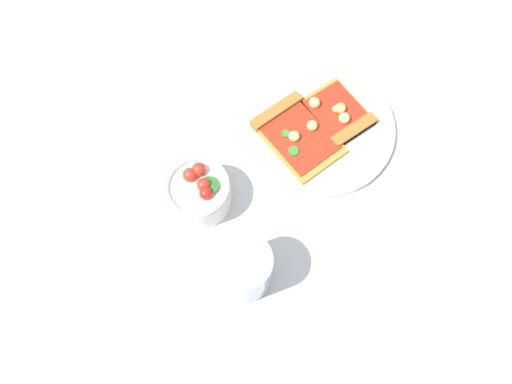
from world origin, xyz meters
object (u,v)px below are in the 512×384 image
at_px(pizza_slice_near, 339,115).
at_px(salad_bowl, 199,192).
at_px(pizza_slice_far, 295,132).
at_px(plate, 318,127).
at_px(soda_glass, 244,269).

distance_m(pizza_slice_near, salad_bowl, 0.28).
xyz_separation_m(pizza_slice_far, salad_bowl, (-0.20, -0.00, 0.01)).
height_order(plate, salad_bowl, salad_bowl).
height_order(pizza_slice_near, salad_bowl, salad_bowl).
height_order(salad_bowl, soda_glass, soda_glass).
bearing_deg(pizza_slice_far, plate, -11.58).
xyz_separation_m(plate, pizza_slice_far, (-0.05, 0.01, 0.01)).
relative_size(plate, pizza_slice_near, 2.38).
bearing_deg(salad_bowl, pizza_slice_far, 1.10).
height_order(pizza_slice_far, salad_bowl, salad_bowl).
bearing_deg(salad_bowl, plate, -1.30).
distance_m(plate, pizza_slice_far, 0.05).
height_order(plate, soda_glass, soda_glass).
xyz_separation_m(pizza_slice_near, soda_glass, (-0.29, -0.13, 0.03)).
bearing_deg(pizza_slice_near, pizza_slice_far, 168.79).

